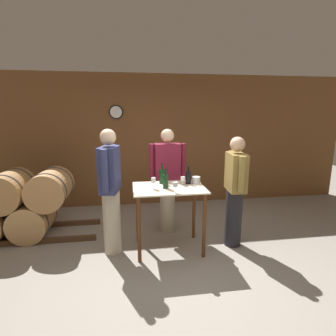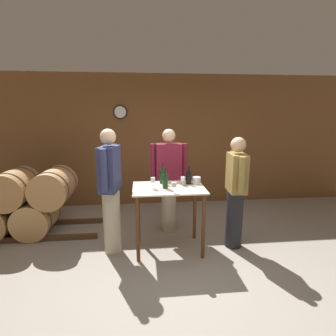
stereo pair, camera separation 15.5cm
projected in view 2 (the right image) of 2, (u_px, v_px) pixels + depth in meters
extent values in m
plane|color=gray|center=(174.00, 273.00, 3.22)|extent=(14.00, 14.00, 0.00)
cube|color=brown|center=(159.00, 141.00, 5.48)|extent=(8.40, 0.05, 2.70)
cylinder|color=black|center=(120.00, 112.00, 5.24)|extent=(0.28, 0.03, 0.28)
cylinder|color=white|center=(120.00, 112.00, 5.22)|extent=(0.23, 0.01, 0.23)
cube|color=#4C331E|center=(11.00, 240.00, 3.98)|extent=(2.58, 0.06, 0.08)
cube|color=#4C331E|center=(28.00, 224.00, 4.56)|extent=(2.58, 0.06, 0.08)
cylinder|color=#38383D|center=(5.00, 212.00, 4.41)|extent=(0.59, 0.03, 0.59)
cylinder|color=tan|center=(37.00, 216.00, 4.25)|extent=(0.57, 0.75, 0.57)
cylinder|color=#38383D|center=(32.00, 222.00, 4.03)|extent=(0.59, 0.03, 0.59)
cylinder|color=#38383D|center=(43.00, 211.00, 4.47)|extent=(0.59, 0.03, 0.59)
cylinder|color=#9E7242|center=(14.00, 188.00, 4.12)|extent=(0.57, 0.75, 0.57)
cylinder|color=#38383D|center=(7.00, 192.00, 3.90)|extent=(0.59, 0.03, 0.59)
cylinder|color=#38383D|center=(21.00, 184.00, 4.34)|extent=(0.59, 0.03, 0.59)
cylinder|color=#AD7F4C|center=(54.00, 187.00, 4.18)|extent=(0.57, 0.75, 0.57)
cylinder|color=#38383D|center=(49.00, 191.00, 3.96)|extent=(0.59, 0.03, 0.59)
cylinder|color=#38383D|center=(58.00, 183.00, 4.40)|extent=(0.59, 0.03, 0.59)
cube|color=beige|center=(169.00, 188.00, 3.62)|extent=(0.99, 0.69, 0.02)
cylinder|color=#593319|center=(138.00, 229.00, 3.39)|extent=(0.05, 0.05, 0.91)
cylinder|color=#593319|center=(203.00, 226.00, 3.48)|extent=(0.05, 0.05, 0.91)
cylinder|color=#593319|center=(138.00, 213.00, 3.95)|extent=(0.05, 0.05, 0.91)
cylinder|color=#593319|center=(195.00, 211.00, 4.03)|extent=(0.05, 0.05, 0.91)
cylinder|color=black|center=(162.00, 176.00, 3.79)|extent=(0.08, 0.08, 0.21)
cylinder|color=black|center=(162.00, 166.00, 3.76)|extent=(0.02, 0.02, 0.09)
cylinder|color=black|center=(162.00, 164.00, 3.76)|extent=(0.03, 0.03, 0.02)
cylinder|color=black|center=(165.00, 181.00, 3.55)|extent=(0.08, 0.08, 0.19)
cylinder|color=black|center=(165.00, 172.00, 3.52)|extent=(0.02, 0.02, 0.08)
cylinder|color=black|center=(165.00, 169.00, 3.51)|extent=(0.03, 0.03, 0.02)
cylinder|color=black|center=(189.00, 178.00, 3.75)|extent=(0.08, 0.08, 0.18)
cylinder|color=black|center=(189.00, 169.00, 3.73)|extent=(0.02, 0.02, 0.09)
cylinder|color=black|center=(189.00, 166.00, 3.72)|extent=(0.03, 0.03, 0.02)
cylinder|color=silver|center=(153.00, 188.00, 3.55)|extent=(0.06, 0.06, 0.00)
cylinder|color=silver|center=(153.00, 185.00, 3.54)|extent=(0.01, 0.01, 0.08)
cylinder|color=silver|center=(153.00, 180.00, 3.52)|extent=(0.06, 0.06, 0.07)
cylinder|color=silver|center=(174.00, 193.00, 3.35)|extent=(0.06, 0.06, 0.00)
cylinder|color=silver|center=(174.00, 190.00, 3.35)|extent=(0.01, 0.01, 0.08)
cylinder|color=silver|center=(174.00, 184.00, 3.33)|extent=(0.07, 0.07, 0.06)
cylinder|color=silver|center=(183.00, 185.00, 3.71)|extent=(0.06, 0.06, 0.00)
cylinder|color=silver|center=(183.00, 183.00, 3.70)|extent=(0.01, 0.01, 0.06)
cylinder|color=silver|center=(183.00, 179.00, 3.69)|extent=(0.07, 0.07, 0.06)
cylinder|color=silver|center=(189.00, 182.00, 3.90)|extent=(0.06, 0.06, 0.00)
cylinder|color=silver|center=(189.00, 179.00, 3.89)|extent=(0.01, 0.01, 0.08)
cylinder|color=silver|center=(189.00, 175.00, 3.88)|extent=(0.06, 0.06, 0.06)
cylinder|color=silver|center=(197.00, 180.00, 3.77)|extent=(0.12, 0.12, 0.10)
cylinder|color=#232328|center=(234.00, 219.00, 3.80)|extent=(0.24, 0.24, 0.84)
cube|color=olive|center=(237.00, 173.00, 3.66)|extent=(0.25, 0.42, 0.54)
sphere|color=tan|center=(238.00, 145.00, 3.57)|extent=(0.21, 0.21, 0.21)
cylinder|color=olive|center=(232.00, 167.00, 3.90)|extent=(0.09, 0.09, 0.48)
cylinder|color=olive|center=(242.00, 175.00, 3.41)|extent=(0.09, 0.09, 0.48)
cylinder|color=#B7AD93|center=(112.00, 221.00, 3.65)|extent=(0.24, 0.24, 0.90)
cube|color=navy|center=(109.00, 169.00, 3.50)|extent=(0.29, 0.43, 0.60)
sphere|color=beige|center=(108.00, 137.00, 3.41)|extent=(0.21, 0.21, 0.21)
cylinder|color=navy|center=(104.00, 171.00, 3.25)|extent=(0.09, 0.09, 0.54)
cylinder|color=navy|center=(114.00, 163.00, 3.73)|extent=(0.09, 0.09, 0.54)
cylinder|color=#B7AD93|center=(169.00, 206.00, 4.33)|extent=(0.24, 0.24, 0.86)
cube|color=maroon|center=(169.00, 162.00, 4.17)|extent=(0.40, 0.22, 0.60)
sphere|color=beige|center=(169.00, 136.00, 4.09)|extent=(0.21, 0.21, 0.21)
cylinder|color=maroon|center=(184.00, 160.00, 4.19)|extent=(0.09, 0.09, 0.54)
cylinder|color=maroon|center=(153.00, 161.00, 4.14)|extent=(0.09, 0.09, 0.54)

